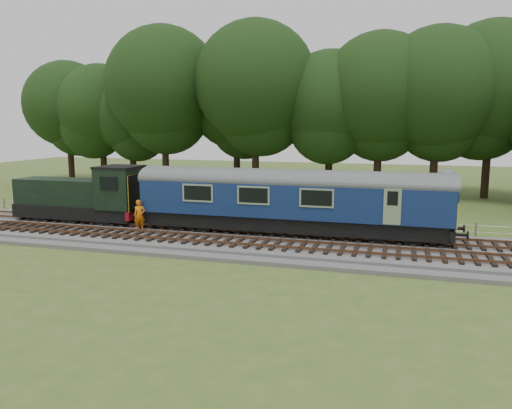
% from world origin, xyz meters
% --- Properties ---
extents(ground, '(120.00, 120.00, 0.00)m').
position_xyz_m(ground, '(0.00, 0.00, 0.00)').
color(ground, '#445820').
rests_on(ground, ground).
extents(ballast, '(70.00, 7.00, 0.35)m').
position_xyz_m(ballast, '(0.00, 0.00, 0.17)').
color(ballast, '#4C4C4F').
rests_on(ballast, ground).
extents(track_north, '(67.20, 2.40, 0.21)m').
position_xyz_m(track_north, '(0.00, 1.40, 0.42)').
color(track_north, black).
rests_on(track_north, ballast).
extents(track_south, '(67.20, 2.40, 0.21)m').
position_xyz_m(track_south, '(0.00, -1.60, 0.42)').
color(track_south, black).
rests_on(track_south, ballast).
extents(fence, '(64.00, 0.12, 1.00)m').
position_xyz_m(fence, '(0.00, 4.50, 0.00)').
color(fence, '#6B6054').
rests_on(fence, ground).
extents(tree_line, '(70.00, 8.00, 18.00)m').
position_xyz_m(tree_line, '(0.00, 22.00, 0.00)').
color(tree_line, black).
rests_on(tree_line, ground).
extents(dmu_railcar, '(18.05, 2.86, 3.88)m').
position_xyz_m(dmu_railcar, '(1.47, 1.40, 2.61)').
color(dmu_railcar, black).
rests_on(dmu_railcar, ground).
extents(shunter_loco, '(8.92, 2.60, 3.38)m').
position_xyz_m(shunter_loco, '(-12.46, 1.40, 1.97)').
color(shunter_loco, black).
rests_on(shunter_loco, ground).
extents(worker, '(0.80, 0.79, 1.87)m').
position_xyz_m(worker, '(-7.45, -0.28, 1.29)').
color(worker, orange).
rests_on(worker, ballast).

